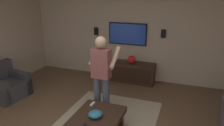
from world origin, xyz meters
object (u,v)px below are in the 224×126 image
armchair (6,86)px  person_standing (102,72)px  bowl (95,114)px  wall_speaker_left (163,34)px  remote_white (92,104)px  remote_black (87,126)px  tv (128,34)px  media_console (124,71)px  vase_round (132,59)px  wall_speaker_right (96,31)px  coffee_table (97,121)px

armchair → person_standing: person_standing is taller
bowl → wall_speaker_left: (2.86, -0.70, 0.92)m
remote_white → remote_black: size_ratio=1.00×
remote_white → wall_speaker_left: bearing=161.3°
armchair → tv: bearing=49.1°
armchair → media_console: (1.94, -2.38, -0.00)m
vase_round → remote_white: bearing=175.8°
tv → wall_speaker_left: tv is taller
wall_speaker_right → armchair: bearing=147.2°
media_console → person_standing: 1.97m
bowl → wall_speaker_left: 3.08m
armchair → bowl: 2.74m
coffee_table → remote_black: bearing=175.5°
remote_white → remote_black: same height
remote_black → wall_speaker_right: size_ratio=0.68×
remote_black → bowl: bearing=123.5°
vase_round → wall_speaker_right: 1.38m
bowl → wall_speaker_left: wall_speaker_left is taller
wall_speaker_right → media_console: bearing=-104.8°
remote_black → wall_speaker_left: size_ratio=0.68×
media_console → wall_speaker_right: wall_speaker_right is taller
coffee_table → remote_white: remote_white is taller
vase_round → coffee_table: bearing=-178.3°
bowl → vase_round: vase_round is taller
tv → wall_speaker_left: bearing=90.8°
remote_white → wall_speaker_right: size_ratio=0.68×
vase_round → wall_speaker_right: size_ratio=1.00×
remote_white → wall_speaker_left: size_ratio=0.68×
armchair → media_console: bearing=45.7°
armchair → wall_speaker_right: size_ratio=4.07×
remote_black → wall_speaker_left: (3.15, -0.72, 0.96)m
remote_white → wall_speaker_right: (2.49, 1.02, 0.91)m
vase_round → armchair: bearing=126.4°
coffee_table → person_standing: (0.72, 0.20, 0.64)m
person_standing → remote_white: (-0.38, 0.04, -0.52)m
media_console → wall_speaker_right: bearing=-104.8°
media_console → vase_round: (-0.03, -0.21, 0.39)m
armchair → bowl: bearing=-7.6°
coffee_table → vase_round: bearing=1.7°
armchair → bowl: armchair is taller
armchair → wall_speaker_left: (2.19, -3.35, 1.09)m
coffee_table → bowl: (-0.03, 0.01, 0.16)m
person_standing → bowl: (-0.75, -0.19, -0.48)m
remote_black → person_standing: bearing=136.1°
tv → vase_round: (-0.27, -0.21, -0.65)m
remote_white → person_standing: bearing=176.1°
coffee_table → remote_white: (0.34, 0.24, 0.12)m
bowl → coffee_table: bearing=-17.2°
coffee_table → remote_black: (-0.32, 0.03, 0.12)m
armchair → wall_speaker_left: wall_speaker_left is taller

